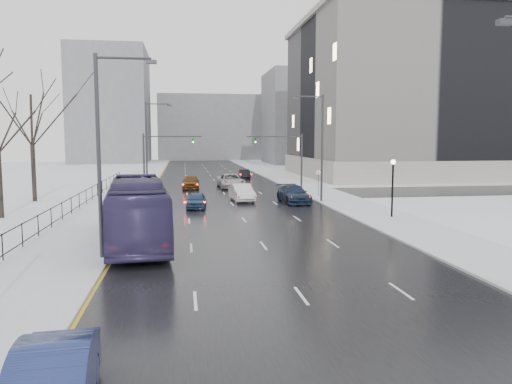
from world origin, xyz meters
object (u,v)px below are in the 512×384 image
streetlight_l_near (103,146)px  sedan_right_near (242,193)px  bus (138,211)px  sedan_center_near (196,200)px  sedan_right_distant (245,174)px  lamppost_r_mid (393,180)px  mast_signal_left (154,157)px  sedan_right_cross (231,181)px  sedan_center_far (191,182)px  streetlight_l_far (148,142)px  tree_park_e (35,203)px  mast_signal_right (292,156)px  tree_park_d (2,219)px  sedan_right_far (294,194)px  streetlight_r_mid (320,142)px  no_uturn_sign (318,175)px

streetlight_l_near → sedan_right_near: bearing=67.1°
bus → sedan_center_near: size_ratio=3.35×
sedan_center_near → sedan_right_distant: 31.97m
sedan_center_near → sedan_right_distant: size_ratio=0.96×
lamppost_r_mid → mast_signal_left: 25.71m
streetlight_l_near → sedan_right_cross: (9.45, 34.73, -4.72)m
sedan_right_cross → sedan_center_far: sedan_right_cross is taller
streetlight_l_far → sedan_center_far: size_ratio=2.07×
sedan_center_far → sedan_right_cross: bearing=7.9°
streetlight_l_near → tree_park_e: bearing=112.7°
mast_signal_right → sedan_right_distant: mast_signal_right is taller
tree_park_e → bus: tree_park_e is taller
mast_signal_right → sedan_right_distant: 21.15m
tree_park_d → sedan_right_far: size_ratio=2.26×
streetlight_r_mid → lamppost_r_mid: bearing=-74.2°
streetlight_l_near → no_uturn_sign: size_ratio=3.70×
tree_park_d → mast_signal_right: 29.05m
lamppost_r_mid → sedan_right_near: lamppost_r_mid is taller
streetlight_l_near → sedan_center_near: bearing=74.6°
bus → sedan_center_near: bearing=69.4°
tree_park_e → sedan_right_distant: size_ratio=3.31×
tree_park_e → mast_signal_right: tree_park_e is taller
tree_park_e → bus: bearing=-60.7°
streetlight_l_far → sedan_right_distant: streetlight_l_far is taller
tree_park_d → bus: 14.82m
sedan_right_distant → sedan_center_far: bearing=-118.8°
streetlight_l_far → sedan_right_cross: (9.45, 2.73, -4.72)m
sedan_right_cross → tree_park_e: bearing=-154.8°
mast_signal_right → sedan_right_distant: (-2.65, 20.71, -3.39)m
streetlight_r_mid → sedan_right_near: (-7.05, 1.96, -4.76)m
mast_signal_left → streetlight_r_mid: bearing=-27.3°
sedan_center_near → sedan_right_far: sedan_right_far is taller
sedan_right_far → sedan_right_distant: size_ratio=1.36×
bus → sedan_right_near: bus is taller
streetlight_l_far → sedan_right_distant: (12.84, 16.71, -4.91)m
sedan_center_near → sedan_right_distant: sedan_right_distant is taller
streetlight_r_mid → lamppost_r_mid: 10.73m
streetlight_l_near → bus: size_ratio=0.76×
streetlight_r_mid → streetlight_l_far: bearing=143.7°
bus → lamppost_r_mid: bearing=12.9°
tree_park_e → sedan_right_near: 19.45m
no_uturn_sign → sedan_right_cross: no_uturn_sign is taller
sedan_right_near → mast_signal_right: bearing=39.1°
sedan_center_far → mast_signal_right: bearing=-27.7°
streetlight_l_near → lamppost_r_mid: size_ratio=2.34×
tree_park_e → mast_signal_left: size_ratio=2.08×
mast_signal_left → sedan_right_near: mast_signal_left is taller
lamppost_r_mid → bus: lamppost_r_mid is taller
streetlight_l_near → sedan_center_far: streetlight_l_near is taller
sedan_center_near → sedan_center_far: 16.52m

